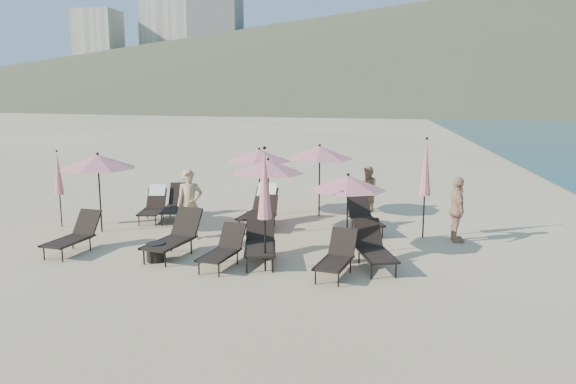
# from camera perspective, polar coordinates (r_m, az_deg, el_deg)

# --- Properties ---
(ground) EXTENTS (800.00, 800.00, 0.00)m
(ground) POSITION_cam_1_polar(r_m,az_deg,el_deg) (13.17, -0.91, -7.42)
(ground) COLOR #D6BA8C
(ground) RESTS_ON ground
(volcanic_headland) EXTENTS (690.00, 690.00, 55.00)m
(volcanic_headland) POSITION_cam_1_polar(r_m,az_deg,el_deg) (323.33, 21.53, 13.44)
(volcanic_headland) COLOR brown
(volcanic_headland) RESTS_ON ground
(hotel_skyline) EXTENTS (109.00, 82.00, 55.00)m
(hotel_skyline) POSITION_cam_1_polar(r_m,az_deg,el_deg) (299.99, -10.37, 13.84)
(hotel_skyline) COLOR beige
(hotel_skyline) RESTS_ON ground
(lounger_0) EXTENTS (0.89, 1.75, 0.96)m
(lounger_0) POSITION_cam_1_polar(r_m,az_deg,el_deg) (15.04, -20.91, -4.09)
(lounger_0) COLOR black
(lounger_0) RESTS_ON ground
(lounger_1) EXTENTS (1.09, 1.96, 1.07)m
(lounger_1) POSITION_cam_1_polar(r_m,az_deg,el_deg) (14.02, -11.45, -4.41)
(lounger_1) COLOR black
(lounger_1) RESTS_ON ground
(lounger_2) EXTENTS (0.87, 1.64, 0.89)m
(lounger_2) POSITION_cam_1_polar(r_m,az_deg,el_deg) (13.04, -6.60, -5.75)
(lounger_2) COLOR black
(lounger_2) RESTS_ON ground
(lounger_3) EXTENTS (1.03, 1.93, 1.06)m
(lounger_3) POSITION_cam_1_polar(r_m,az_deg,el_deg) (13.32, -2.86, -5.01)
(lounger_3) COLOR black
(lounger_3) RESTS_ON ground
(lounger_4) EXTENTS (0.92, 1.68, 0.91)m
(lounger_4) POSITION_cam_1_polar(r_m,az_deg,el_deg) (12.40, 4.98, -6.52)
(lounger_4) COLOR black
(lounger_4) RESTS_ON ground
(lounger_5) EXTENTS (1.10, 1.84, 0.99)m
(lounger_5) POSITION_cam_1_polar(r_m,az_deg,el_deg) (13.02, 8.70, -5.61)
(lounger_5) COLOR black
(lounger_5) RESTS_ON ground
(lounger_6) EXTENTS (0.82, 1.72, 1.03)m
(lounger_6) POSITION_cam_1_polar(r_m,az_deg,el_deg) (18.10, -13.49, -1.24)
(lounger_6) COLOR black
(lounger_6) RESTS_ON ground
(lounger_7) EXTENTS (0.95, 1.92, 1.06)m
(lounger_7) POSITION_cam_1_polar(r_m,az_deg,el_deg) (18.00, -11.23, -1.20)
(lounger_7) COLOR black
(lounger_7) RESTS_ON ground
(lounger_8) EXTENTS (0.98, 1.99, 1.19)m
(lounger_8) POSITION_cam_1_polar(r_m,az_deg,el_deg) (16.87, -2.85, -1.52)
(lounger_8) COLOR black
(lounger_8) RESTS_ON ground
(lounger_9) EXTENTS (0.61, 1.56, 0.90)m
(lounger_9) POSITION_cam_1_polar(r_m,az_deg,el_deg) (16.54, -2.37, -2.28)
(lounger_9) COLOR black
(lounger_9) RESTS_ON ground
(lounger_10) EXTENTS (1.17, 1.85, 1.00)m
(lounger_10) POSITION_cam_1_polar(r_m,az_deg,el_deg) (16.21, 7.74, -2.45)
(lounger_10) COLOR black
(lounger_10) RESTS_ON ground
(umbrella_open_0) EXTENTS (2.14, 2.14, 2.30)m
(umbrella_open_0) POSITION_cam_1_polar(r_m,az_deg,el_deg) (16.72, -18.75, 2.93)
(umbrella_open_0) COLOR black
(umbrella_open_0) RESTS_ON ground
(umbrella_open_1) EXTENTS (2.02, 2.02, 2.18)m
(umbrella_open_1) POSITION_cam_1_polar(r_m,az_deg,el_deg) (15.60, -2.03, 2.58)
(umbrella_open_1) COLOR black
(umbrella_open_1) RESTS_ON ground
(umbrella_open_2) EXTENTS (1.90, 1.90, 2.04)m
(umbrella_open_2) POSITION_cam_1_polar(r_m,az_deg,el_deg) (13.63, 6.11, 0.94)
(umbrella_open_2) COLOR black
(umbrella_open_2) RESTS_ON ground
(umbrella_open_3) EXTENTS (2.06, 2.06, 2.21)m
(umbrella_open_3) POSITION_cam_1_polar(r_m,az_deg,el_deg) (18.09, -2.94, 3.72)
(umbrella_open_3) COLOR black
(umbrella_open_3) RESTS_ON ground
(umbrella_open_4) EXTENTS (2.18, 2.18, 2.35)m
(umbrella_open_4) POSITION_cam_1_polar(r_m,az_deg,el_deg) (17.90, 3.24, 4.03)
(umbrella_open_4) COLOR black
(umbrella_open_4) RESTS_ON ground
(umbrella_closed_0) EXTENTS (0.33, 0.33, 2.82)m
(umbrella_closed_0) POSITION_cam_1_polar(r_m,az_deg,el_deg) (12.30, -2.39, 0.70)
(umbrella_closed_0) COLOR black
(umbrella_closed_0) RESTS_ON ground
(umbrella_closed_1) EXTENTS (0.32, 0.32, 2.78)m
(umbrella_closed_1) POSITION_cam_1_polar(r_m,az_deg,el_deg) (15.64, 13.81, 2.35)
(umbrella_closed_1) COLOR black
(umbrella_closed_1) RESTS_ON ground
(umbrella_closed_2) EXTENTS (0.27, 0.27, 2.30)m
(umbrella_closed_2) POSITION_cam_1_polar(r_m,az_deg,el_deg) (17.82, -22.31, 1.73)
(umbrella_closed_2) COLOR black
(umbrella_closed_2) RESTS_ON ground
(side_table_0) EXTENTS (0.44, 0.44, 0.44)m
(side_table_0) POSITION_cam_1_polar(r_m,az_deg,el_deg) (13.76, -13.27, -5.96)
(side_table_0) COLOR black
(side_table_0) RESTS_ON ground
(side_table_1) EXTENTS (0.42, 0.42, 0.42)m
(side_table_1) POSITION_cam_1_polar(r_m,az_deg,el_deg) (13.73, -2.16, -5.78)
(side_table_1) COLOR black
(side_table_1) RESTS_ON ground
(beachgoer_a) EXTENTS (0.83, 0.70, 1.92)m
(beachgoer_a) POSITION_cam_1_polar(r_m,az_deg,el_deg) (15.45, -9.94, -1.26)
(beachgoer_a) COLOR tan
(beachgoer_a) RESTS_ON ground
(beachgoer_b) EXTENTS (0.73, 0.85, 1.52)m
(beachgoer_b) POSITION_cam_1_polar(r_m,az_deg,el_deg) (18.98, 8.12, 0.29)
(beachgoer_b) COLOR tan
(beachgoer_b) RESTS_ON ground
(beachgoer_c) EXTENTS (0.53, 1.07, 1.76)m
(beachgoer_c) POSITION_cam_1_polar(r_m,az_deg,el_deg) (15.62, 16.80, -1.73)
(beachgoer_c) COLOR tan
(beachgoer_c) RESTS_ON ground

